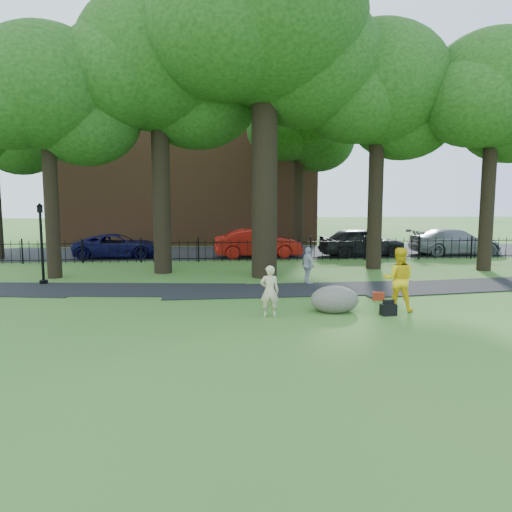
{
  "coord_description": "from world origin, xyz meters",
  "views": [
    {
      "loc": [
        -2.1,
        -14.3,
        3.62
      ],
      "look_at": [
        -0.77,
        2.0,
        1.55
      ],
      "focal_mm": 35.0,
      "sensor_mm": 36.0,
      "label": 1
    }
  ],
  "objects": [
    {
      "name": "red_bag",
      "position": [
        3.42,
        1.96,
        0.13
      ],
      "size": [
        0.44,
        0.34,
        0.27
      ],
      "primitive_type": "cube",
      "rotation": [
        0.0,
        0.0,
        -0.26
      ],
      "color": "#9F2B17",
      "rests_on": "ground"
    },
    {
      "name": "backpack",
      "position": [
        3.01,
        -0.15,
        0.17
      ],
      "size": [
        0.48,
        0.34,
        0.33
      ],
      "primitive_type": "cube",
      "rotation": [
        0.0,
        0.0,
        0.14
      ],
      "color": "black",
      "rests_on": "ground"
    },
    {
      "name": "woman",
      "position": [
        -0.53,
        0.02,
        0.76
      ],
      "size": [
        0.57,
        0.39,
        1.52
      ],
      "primitive_type": "imported",
      "rotation": [
        0.0,
        0.0,
        3.1
      ],
      "color": "beige",
      "rests_on": "ground"
    },
    {
      "name": "big_tree",
      "position": [
        0.13,
        7.09,
        10.14
      ],
      "size": [
        10.08,
        8.61,
        14.37
      ],
      "color": "black",
      "rests_on": "ground"
    },
    {
      "name": "brick_building",
      "position": [
        -4.0,
        24.0,
        6.0
      ],
      "size": [
        18.0,
        8.0,
        12.0
      ],
      "primitive_type": "cube",
      "color": "brown",
      "rests_on": "ground"
    },
    {
      "name": "tree_row",
      "position": [
        0.52,
        8.4,
        8.15
      ],
      "size": [
        26.82,
        7.96,
        12.42
      ],
      "color": "black",
      "rests_on": "ground"
    },
    {
      "name": "pedestrian",
      "position": [
        1.56,
        5.1,
        0.75
      ],
      "size": [
        0.63,
        0.95,
        1.5
      ],
      "primitive_type": "imported",
      "rotation": [
        0.0,
        0.0,
        1.9
      ],
      "color": "#BABABF",
      "rests_on": "ground"
    },
    {
      "name": "navy_van",
      "position": [
        -7.55,
        13.96,
        0.67
      ],
      "size": [
        4.9,
        2.39,
        1.34
      ],
      "primitive_type": "imported",
      "rotation": [
        0.0,
        0.0,
        1.61
      ],
      "color": "#0D0C3E",
      "rests_on": "ground"
    },
    {
      "name": "ground",
      "position": [
        0.0,
        0.0,
        0.0
      ],
      "size": [
        120.0,
        120.0,
        0.0
      ],
      "primitive_type": "plane",
      "color": "#306B25",
      "rests_on": "ground"
    },
    {
      "name": "man",
      "position": [
        3.5,
        0.41,
        0.98
      ],
      "size": [
        1.15,
        1.03,
        1.97
      ],
      "primitive_type": "imported",
      "rotation": [
        0.0,
        0.0,
        2.79
      ],
      "color": "yellow",
      "rests_on": "ground"
    },
    {
      "name": "lamppost",
      "position": [
        -8.96,
        5.94,
        1.59
      ],
      "size": [
        0.32,
        0.32,
        3.24
      ],
      "rotation": [
        0.0,
        0.0,
        0.24
      ],
      "color": "black",
      "rests_on": "ground"
    },
    {
      "name": "iron_fence",
      "position": [
        0.0,
        12.0,
        0.6
      ],
      "size": [
        44.0,
        0.04,
        1.2
      ],
      "color": "black",
      "rests_on": "ground"
    },
    {
      "name": "silver_car",
      "position": [
        11.92,
        13.78,
        0.77
      ],
      "size": [
        5.36,
        2.29,
        1.54
      ],
      "primitive_type": "imported",
      "rotation": [
        0.0,
        0.0,
        1.6
      ],
      "color": "gray",
      "rests_on": "ground"
    },
    {
      "name": "grey_car",
      "position": [
        6.27,
        13.55,
        0.83
      ],
      "size": [
        4.99,
        2.33,
        1.65
      ],
      "primitive_type": "imported",
      "rotation": [
        0.0,
        0.0,
        1.65
      ],
      "color": "black",
      "rests_on": "ground"
    },
    {
      "name": "footpath",
      "position": [
        1.0,
        3.9,
        0.0
      ],
      "size": [
        36.07,
        3.85,
        0.03
      ],
      "primitive_type": "cube",
      "rotation": [
        0.0,
        0.0,
        0.03
      ],
      "color": "black",
      "rests_on": "ground"
    },
    {
      "name": "boulder",
      "position": [
        1.52,
        0.45,
        0.43
      ],
      "size": [
        1.59,
        1.27,
        0.86
      ],
      "primitive_type": "ellipsoid",
      "rotation": [
        0.0,
        0.0,
        -0.12
      ],
      "color": "gray",
      "rests_on": "ground"
    },
    {
      "name": "red_sedan",
      "position": [
        0.27,
        13.5,
        0.8
      ],
      "size": [
        4.93,
        1.89,
        1.6
      ],
      "primitive_type": "imported",
      "rotation": [
        0.0,
        0.0,
        1.61
      ],
      "color": "#A4130C",
      "rests_on": "ground"
    },
    {
      "name": "street",
      "position": [
        0.0,
        16.0,
        0.0
      ],
      "size": [
        80.0,
        7.0,
        0.02
      ],
      "primitive_type": "cube",
      "color": "black",
      "rests_on": "ground"
    }
  ]
}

